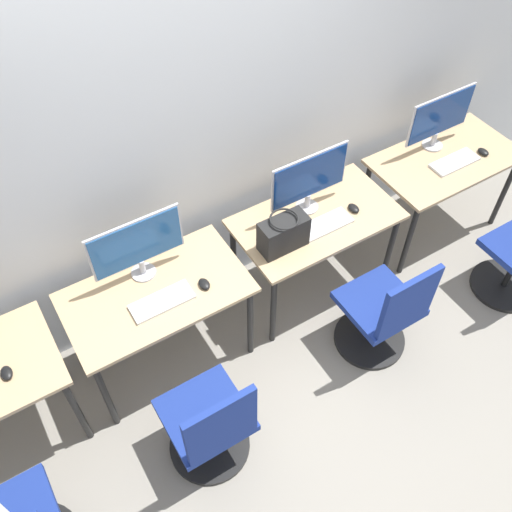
{
  "coord_description": "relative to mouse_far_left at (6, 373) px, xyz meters",
  "views": [
    {
      "loc": [
        -1.11,
        -1.68,
        3.35
      ],
      "look_at": [
        0.0,
        0.12,
        0.86
      ],
      "focal_mm": 40.0,
      "sensor_mm": 36.0,
      "label": 1
    }
  ],
  "objects": [
    {
      "name": "desk_right",
      "position": [
        2.02,
        0.08,
        -0.1
      ],
      "size": [
        1.07,
        0.6,
        0.71
      ],
      "color": "tan",
      "rests_on": "ground_plane"
    },
    {
      "name": "desk_left",
      "position": [
        0.88,
        0.08,
        -0.1
      ],
      "size": [
        1.07,
        0.6,
        0.71
      ],
      "color": "tan",
      "rests_on": "ground_plane"
    },
    {
      "name": "mouse_left",
      "position": [
        1.14,
        -0.02,
        0.0
      ],
      "size": [
        0.06,
        0.09,
        0.03
      ],
      "color": "black",
      "rests_on": "desk_left"
    },
    {
      "name": "wall_back",
      "position": [
        1.45,
        0.51,
        0.67
      ],
      "size": [
        12.0,
        0.05,
        2.8
      ],
      "color": "#B7BCC1",
      "rests_on": "ground_plane"
    },
    {
      "name": "mouse_right",
      "position": [
        2.26,
        0.01,
        0.0
      ],
      "size": [
        0.06,
        0.09,
        0.03
      ],
      "color": "black",
      "rests_on": "desk_right"
    },
    {
      "name": "keyboard_far_right",
      "position": [
        3.16,
        0.01,
        -0.01
      ],
      "size": [
        0.36,
        0.14,
        0.02
      ],
      "color": "silver",
      "rests_on": "desk_far_right"
    },
    {
      "name": "mouse_far_right",
      "position": [
        3.4,
        -0.02,
        0.0
      ],
      "size": [
        0.06,
        0.09,
        0.03
      ],
      "color": "black",
      "rests_on": "desk_far_right"
    },
    {
      "name": "office_chair_left",
      "position": [
        0.81,
        -0.66,
        -0.36
      ],
      "size": [
        0.48,
        0.48,
        0.89
      ],
      "color": "black",
      "rests_on": "ground_plane"
    },
    {
      "name": "monitor_right",
      "position": [
        2.02,
        0.19,
        0.23
      ],
      "size": [
        0.56,
        0.15,
        0.43
      ],
      "color": "#B2B2B7",
      "rests_on": "desk_right"
    },
    {
      "name": "desk_far_right",
      "position": [
        3.16,
        0.08,
        -0.1
      ],
      "size": [
        1.07,
        0.6,
        0.71
      ],
      "color": "tan",
      "rests_on": "ground_plane"
    },
    {
      "name": "monitor_far_right",
      "position": [
        3.16,
        0.24,
        0.23
      ],
      "size": [
        0.56,
        0.15,
        0.43
      ],
      "color": "#B2B2B7",
      "rests_on": "desk_far_right"
    },
    {
      "name": "ground_plane",
      "position": [
        1.45,
        -0.22,
        -0.73
      ],
      "size": [
        20.0,
        20.0,
        0.0
      ],
      "primitive_type": "plane",
      "color": "gray"
    },
    {
      "name": "mouse_far_left",
      "position": [
        0.0,
        0.0,
        0.0
      ],
      "size": [
        0.06,
        0.09,
        0.03
      ],
      "color": "black",
      "rests_on": "desk_far_left"
    },
    {
      "name": "monitor_left",
      "position": [
        0.88,
        0.25,
        0.23
      ],
      "size": [
        0.56,
        0.15,
        0.43
      ],
      "color": "#B2B2B7",
      "rests_on": "desk_left"
    },
    {
      "name": "keyboard_right",
      "position": [
        2.02,
        -0.0,
        -0.01
      ],
      "size": [
        0.36,
        0.14,
        0.02
      ],
      "color": "silver",
      "rests_on": "desk_right"
    },
    {
      "name": "keyboard_left",
      "position": [
        0.88,
        -0.01,
        -0.01
      ],
      "size": [
        0.36,
        0.14,
        0.02
      ],
      "color": "silver",
      "rests_on": "desk_left"
    },
    {
      "name": "handbag",
      "position": [
        1.7,
        -0.01,
        0.1
      ],
      "size": [
        0.3,
        0.18,
        0.25
      ],
      "color": "black",
      "rests_on": "desk_right"
    },
    {
      "name": "office_chair_right",
      "position": [
        2.1,
        -0.57,
        -0.36
      ],
      "size": [
        0.48,
        0.48,
        0.89
      ],
      "color": "black",
      "rests_on": "ground_plane"
    }
  ]
}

